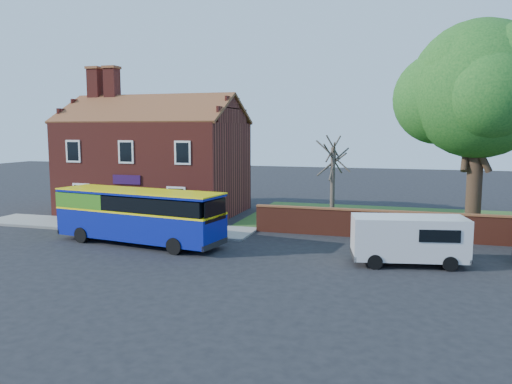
% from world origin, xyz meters
% --- Properties ---
extents(ground, '(120.00, 120.00, 0.00)m').
position_xyz_m(ground, '(0.00, 0.00, 0.00)').
color(ground, black).
rests_on(ground, ground).
extents(pavement, '(18.00, 3.50, 0.12)m').
position_xyz_m(pavement, '(-7.00, 5.75, 0.06)').
color(pavement, gray).
rests_on(pavement, ground).
extents(kerb, '(18.00, 0.15, 0.14)m').
position_xyz_m(kerb, '(-7.00, 4.00, 0.07)').
color(kerb, slate).
rests_on(kerb, ground).
extents(grass_strip, '(26.00, 12.00, 0.04)m').
position_xyz_m(grass_strip, '(13.00, 13.00, 0.02)').
color(grass_strip, '#426B28').
rests_on(grass_strip, ground).
extents(shop_building, '(12.30, 8.13, 10.50)m').
position_xyz_m(shop_building, '(-7.02, 11.50, 3.41)').
color(shop_building, maroon).
rests_on(shop_building, ground).
extents(boundary_wall, '(22.00, 0.38, 1.60)m').
position_xyz_m(boundary_wall, '(13.00, 7.00, 0.81)').
color(boundary_wall, maroon).
rests_on(boundary_wall, ground).
extents(bus, '(9.66, 3.85, 2.87)m').
position_xyz_m(bus, '(-3.32, 2.01, 1.63)').
color(bus, navy).
rests_on(bus, ground).
extents(van_near, '(5.23, 2.87, 2.17)m').
position_xyz_m(van_near, '(10.62, 1.73, 1.22)').
color(van_near, silver).
rests_on(van_near, ground).
extents(large_tree, '(10.14, 8.02, 12.37)m').
position_xyz_m(large_tree, '(14.49, 11.14, 8.10)').
color(large_tree, black).
rests_on(large_tree, ground).
extents(bare_tree, '(2.03, 2.42, 5.41)m').
position_xyz_m(bare_tree, '(6.12, 9.53, 2.78)').
color(bare_tree, '#4C4238').
rests_on(bare_tree, ground).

